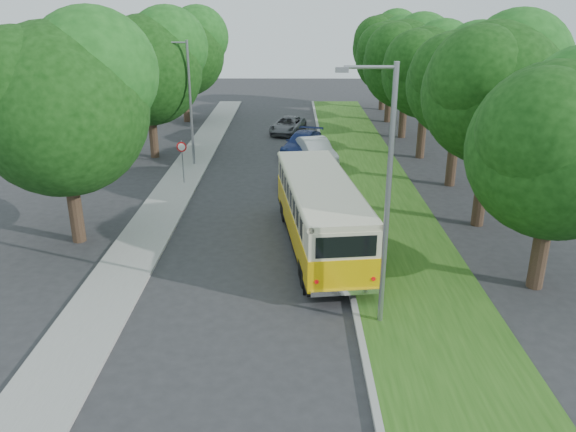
{
  "coord_description": "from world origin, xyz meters",
  "views": [
    {
      "loc": [
        1.53,
        -17.85,
        9.41
      ],
      "look_at": [
        1.37,
        3.09,
        1.5
      ],
      "focal_mm": 35.0,
      "sensor_mm": 36.0,
      "label": 1
    }
  ],
  "objects_px": {
    "vintage_bus": "(320,215)",
    "car_blue": "(302,143)",
    "lamppost_near": "(385,192)",
    "car_grey": "(288,125)",
    "lamppost_far": "(189,99)",
    "car_silver": "(297,172)",
    "car_white": "(315,150)"
  },
  "relations": [
    {
      "from": "car_blue",
      "to": "car_grey",
      "type": "xyz_separation_m",
      "value": [
        -1.02,
        6.35,
        -0.08
      ]
    },
    {
      "from": "lamppost_near",
      "to": "car_white",
      "type": "distance_m",
      "value": 19.72
    },
    {
      "from": "lamppost_far",
      "to": "car_grey",
      "type": "distance_m",
      "value": 11.58
    },
    {
      "from": "vintage_bus",
      "to": "car_grey",
      "type": "relative_size",
      "value": 2.21
    },
    {
      "from": "car_silver",
      "to": "car_blue",
      "type": "xyz_separation_m",
      "value": [
        0.41,
        6.8,
        0.05
      ]
    },
    {
      "from": "vintage_bus",
      "to": "car_white",
      "type": "height_order",
      "value": "vintage_bus"
    },
    {
      "from": "lamppost_near",
      "to": "car_white",
      "type": "height_order",
      "value": "lamppost_near"
    },
    {
      "from": "car_white",
      "to": "car_grey",
      "type": "xyz_separation_m",
      "value": [
        -1.81,
        8.49,
        -0.12
      ]
    },
    {
      "from": "vintage_bus",
      "to": "car_blue",
      "type": "xyz_separation_m",
      "value": [
        -0.45,
        15.69,
        -0.77
      ]
    },
    {
      "from": "vintage_bus",
      "to": "car_blue",
      "type": "distance_m",
      "value": 15.72
    },
    {
      "from": "car_silver",
      "to": "vintage_bus",
      "type": "bearing_deg",
      "value": -74.51
    },
    {
      "from": "car_grey",
      "to": "car_silver",
      "type": "bearing_deg",
      "value": -72.95
    },
    {
      "from": "lamppost_near",
      "to": "car_white",
      "type": "xyz_separation_m",
      "value": [
        -1.21,
        19.35,
        -3.62
      ]
    },
    {
      "from": "lamppost_far",
      "to": "vintage_bus",
      "type": "xyz_separation_m",
      "value": [
        7.36,
        -12.7,
        -2.64
      ]
    },
    {
      "from": "lamppost_near",
      "to": "car_blue",
      "type": "distance_m",
      "value": 21.89
    },
    {
      "from": "car_white",
      "to": "car_blue",
      "type": "distance_m",
      "value": 2.28
    },
    {
      "from": "lamppost_far",
      "to": "car_white",
      "type": "bearing_deg",
      "value": 6.26
    },
    {
      "from": "lamppost_near",
      "to": "car_grey",
      "type": "bearing_deg",
      "value": 96.19
    },
    {
      "from": "lamppost_far",
      "to": "vintage_bus",
      "type": "bearing_deg",
      "value": -59.91
    },
    {
      "from": "car_grey",
      "to": "lamppost_far",
      "type": "bearing_deg",
      "value": -107.83
    },
    {
      "from": "car_white",
      "to": "lamppost_near",
      "type": "bearing_deg",
      "value": -102.9
    },
    {
      "from": "vintage_bus",
      "to": "car_grey",
      "type": "distance_m",
      "value": 22.11
    },
    {
      "from": "lamppost_far",
      "to": "vintage_bus",
      "type": "distance_m",
      "value": 14.92
    },
    {
      "from": "car_silver",
      "to": "car_grey",
      "type": "xyz_separation_m",
      "value": [
        -0.61,
        13.15,
        -0.04
      ]
    },
    {
      "from": "lamppost_near",
      "to": "car_blue",
      "type": "relative_size",
      "value": 1.63
    },
    {
      "from": "lamppost_near",
      "to": "vintage_bus",
      "type": "bearing_deg",
      "value": 104.92
    },
    {
      "from": "car_white",
      "to": "car_silver",
      "type": "bearing_deg",
      "value": -120.92
    },
    {
      "from": "lamppost_near",
      "to": "car_blue",
      "type": "height_order",
      "value": "lamppost_near"
    },
    {
      "from": "vintage_bus",
      "to": "car_white",
      "type": "relative_size",
      "value": 2.19
    },
    {
      "from": "car_blue",
      "to": "lamppost_near",
      "type": "bearing_deg",
      "value": -67.72
    },
    {
      "from": "car_blue",
      "to": "lamppost_far",
      "type": "bearing_deg",
      "value": -139.66
    },
    {
      "from": "car_silver",
      "to": "car_grey",
      "type": "relative_size",
      "value": 0.86
    }
  ]
}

